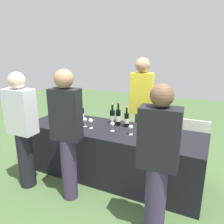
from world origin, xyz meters
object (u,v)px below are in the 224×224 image
at_px(menu_board, 190,140).
at_px(wine_glass_4, 131,128).
at_px(wine_bottle_2, 112,117).
at_px(guest_2, 158,159).
at_px(wine_bottle_4, 127,120).
at_px(wine_bottle_1, 82,114).
at_px(ice_bucket, 67,114).
at_px(wine_glass_2, 91,121).
at_px(guest_1, 67,131).
at_px(wine_glass_1, 85,120).
at_px(guest_0, 22,128).
at_px(wine_bottle_0, 58,110).
at_px(wine_bottle_3, 118,117).
at_px(server_pouring, 141,106).
at_px(wine_glass_3, 112,124).
at_px(wine_glass_0, 57,118).
at_px(wine_bottle_5, 161,125).

bearing_deg(menu_board, wine_glass_4, -122.84).
height_order(wine_bottle_2, guest_2, guest_2).
height_order(wine_bottle_4, menu_board, wine_bottle_4).
relative_size(wine_bottle_1, ice_bucket, 1.38).
xyz_separation_m(wine_bottle_1, ice_bucket, (-0.24, -0.08, -0.00)).
xyz_separation_m(wine_bottle_2, menu_board, (1.06, 0.78, -0.49)).
xyz_separation_m(wine_bottle_1, wine_glass_2, (0.29, -0.22, -0.00)).
bearing_deg(ice_bucket, guest_1, -52.85).
bearing_deg(wine_glass_1, wine_glass_2, -10.59).
xyz_separation_m(guest_0, guest_1, (0.69, 0.04, 0.05)).
height_order(wine_bottle_0, wine_bottle_4, wine_bottle_0).
bearing_deg(wine_bottle_3, wine_glass_2, -136.31).
relative_size(wine_bottle_0, server_pouring, 0.19).
xyz_separation_m(wine_glass_4, server_pouring, (-0.09, 0.69, 0.12)).
distance_m(wine_glass_2, menu_board, 1.74).
xyz_separation_m(wine_bottle_0, menu_board, (2.01, 0.87, -0.50)).
height_order(wine_glass_3, wine_glass_4, wine_glass_4).
bearing_deg(wine_bottle_3, wine_bottle_1, -173.47).
distance_m(wine_bottle_4, wine_glass_0, 1.04).
bearing_deg(server_pouring, menu_board, -156.36).
height_order(ice_bucket, guest_1, guest_1).
xyz_separation_m(wine_bottle_5, wine_glass_0, (-1.49, -0.31, -0.02)).
xyz_separation_m(wine_bottle_5, guest_2, (0.19, -0.92, -0.02)).
relative_size(guest_0, menu_board, 2.17).
relative_size(ice_bucket, server_pouring, 0.13).
relative_size(wine_bottle_4, guest_1, 0.19).
distance_m(wine_glass_3, guest_0, 1.19).
distance_m(wine_glass_3, menu_board, 1.49).
distance_m(wine_bottle_0, wine_glass_3, 1.10).
relative_size(wine_bottle_2, wine_glass_4, 2.32).
distance_m(wine_bottle_5, guest_0, 1.83).
xyz_separation_m(wine_bottle_5, wine_glass_2, (-0.96, -0.22, -0.02)).
relative_size(wine_bottle_2, guest_2, 0.20).
xyz_separation_m(wine_bottle_4, wine_glass_1, (-0.54, -0.26, -0.01)).
bearing_deg(wine_glass_0, wine_bottle_5, 11.87).
height_order(ice_bucket, server_pouring, server_pouring).
bearing_deg(wine_bottle_0, wine_bottle_2, 5.38).
distance_m(wine_glass_2, wine_glass_4, 0.60).
bearing_deg(wine_glass_4, wine_bottle_2, 144.61).
bearing_deg(guest_0, wine_bottle_1, 65.77).
bearing_deg(wine_glass_0, wine_bottle_3, 24.33).
distance_m(wine_glass_3, guest_1, 0.69).
xyz_separation_m(wine_bottle_4, wine_glass_2, (-0.43, -0.28, -0.00)).
xyz_separation_m(wine_bottle_1, wine_bottle_4, (0.72, 0.06, -0.00)).
relative_size(wine_bottle_5, menu_board, 0.46).
height_order(wine_bottle_1, wine_bottle_4, wine_bottle_4).
bearing_deg(wine_bottle_1, menu_board, 29.62).
height_order(wine_bottle_2, wine_glass_4, wine_bottle_2).
relative_size(wine_bottle_5, wine_glass_2, 2.30).
bearing_deg(guest_1, wine_bottle_4, 56.10).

